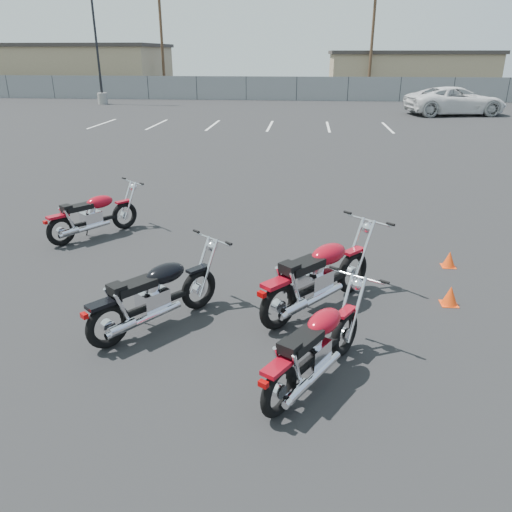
# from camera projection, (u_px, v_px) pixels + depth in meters

# --- Properties ---
(ground) EXTENTS (120.00, 120.00, 0.00)m
(ground) POSITION_uv_depth(u_px,v_px,m) (238.00, 312.00, 7.33)
(ground) COLOR black
(ground) RESTS_ON ground
(motorcycle_front_red) EXTENTS (1.62, 1.86, 1.02)m
(motorcycle_front_red) POSITION_uv_depth(u_px,v_px,m) (93.00, 215.00, 10.14)
(motorcycle_front_red) COLOR black
(motorcycle_front_red) RESTS_ON ground
(motorcycle_second_black) EXTENTS (1.70, 1.94, 1.07)m
(motorcycle_second_black) POSITION_uv_depth(u_px,v_px,m) (156.00, 295.00, 6.76)
(motorcycle_second_black) COLOR black
(motorcycle_second_black) RESTS_ON ground
(motorcycle_third_red) EXTENTS (1.44, 1.95, 1.02)m
(motorcycle_third_red) POSITION_uv_depth(u_px,v_px,m) (316.00, 347.00, 5.60)
(motorcycle_third_red) COLOR black
(motorcycle_third_red) RESTS_ON ground
(motorcycle_rear_red) EXTENTS (1.93, 2.10, 1.18)m
(motorcycle_rear_red) POSITION_uv_depth(u_px,v_px,m) (319.00, 276.00, 7.21)
(motorcycle_rear_red) COLOR black
(motorcycle_rear_red) RESTS_ON ground
(training_cone_near) EXTENTS (0.24, 0.24, 0.28)m
(training_cone_near) POSITION_uv_depth(u_px,v_px,m) (449.00, 259.00, 8.83)
(training_cone_near) COLOR #FF430D
(training_cone_near) RESTS_ON ground
(training_cone_far) EXTENTS (0.25, 0.25, 0.30)m
(training_cone_far) POSITION_uv_depth(u_px,v_px,m) (450.00, 295.00, 7.49)
(training_cone_far) COLOR #FF430D
(training_cone_far) RESTS_ON ground
(light_pole_west) EXTENTS (0.80, 0.70, 10.25)m
(light_pole_west) POSITION_uv_depth(u_px,v_px,m) (99.00, 66.00, 35.76)
(light_pole_west) COLOR gray
(light_pole_west) RESTS_ON ground
(chainlink_fence) EXTENTS (80.06, 0.06, 1.80)m
(chainlink_fence) POSITION_uv_depth(u_px,v_px,m) (297.00, 89.00, 39.23)
(chainlink_fence) COLOR slate
(chainlink_fence) RESTS_ON ground
(tan_building_west) EXTENTS (18.40, 10.40, 4.30)m
(tan_building_west) POSITION_uv_depth(u_px,v_px,m) (66.00, 68.00, 47.21)
(tan_building_west) COLOR #968461
(tan_building_west) RESTS_ON ground
(tan_building_east) EXTENTS (14.40, 9.40, 3.70)m
(tan_building_east) POSITION_uv_depth(u_px,v_px,m) (407.00, 72.00, 46.24)
(tan_building_east) COLOR #968461
(tan_building_east) RESTS_ON ground
(utility_pole_b) EXTENTS (1.80, 0.24, 9.00)m
(utility_pole_b) POSITION_uv_depth(u_px,v_px,m) (162.00, 38.00, 43.50)
(utility_pole_b) COLOR #412D1E
(utility_pole_b) RESTS_ON ground
(utility_pole_c) EXTENTS (1.80, 0.24, 9.00)m
(utility_pole_c) POSITION_uv_depth(u_px,v_px,m) (372.00, 37.00, 40.93)
(utility_pole_c) COLOR #412D1E
(utility_pole_c) RESTS_ON ground
(parking_line_stripes) EXTENTS (15.12, 4.00, 0.01)m
(parking_line_stripes) POSITION_uv_depth(u_px,v_px,m) (241.00, 126.00, 25.98)
(parking_line_stripes) COLOR silver
(parking_line_stripes) RESTS_ON ground
(white_van) EXTENTS (3.99, 7.22, 2.59)m
(white_van) POSITION_uv_depth(u_px,v_px,m) (457.00, 93.00, 29.96)
(white_van) COLOR silver
(white_van) RESTS_ON ground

